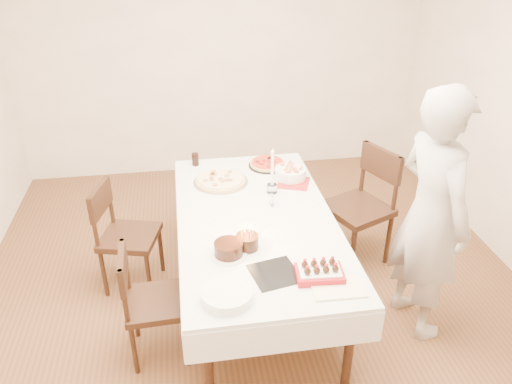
{
  "coord_description": "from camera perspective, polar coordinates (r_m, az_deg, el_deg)",
  "views": [
    {
      "loc": [
        -0.49,
        -3.0,
        2.69
      ],
      "look_at": [
        0.01,
        0.07,
        0.97
      ],
      "focal_mm": 35.0,
      "sensor_mm": 36.0,
      "label": 1
    }
  ],
  "objects": [
    {
      "name": "floor",
      "position": [
        4.06,
        0.09,
        -12.5
      ],
      "size": [
        5.0,
        5.0,
        0.0
      ],
      "primitive_type": "plane",
      "color": "#56331D",
      "rests_on": "ground"
    },
    {
      "name": "wall_back",
      "position": [
        5.69,
        -4.05,
        15.27
      ],
      "size": [
        4.5,
        0.04,
        2.7
      ],
      "primitive_type": "cube",
      "color": "#F3E2CC",
      "rests_on": "floor"
    },
    {
      "name": "dining_table",
      "position": [
        3.88,
        0.0,
        -7.66
      ],
      "size": [
        1.49,
        2.31,
        0.75
      ],
      "primitive_type": "cube",
      "rotation": [
        0.0,
        0.0,
        -0.17
      ],
      "color": "silver",
      "rests_on": "floor"
    },
    {
      "name": "chair_right_savory",
      "position": [
        4.32,
        11.51,
        -1.9
      ],
      "size": [
        0.69,
        0.69,
        1.03
      ],
      "primitive_type": null,
      "rotation": [
        0.0,
        0.0,
        0.41
      ],
      "color": "#321D10",
      "rests_on": "floor"
    },
    {
      "name": "chair_left_savory",
      "position": [
        4.11,
        -14.23,
        -5.01
      ],
      "size": [
        0.57,
        0.57,
        0.91
      ],
      "primitive_type": null,
      "rotation": [
        0.0,
        0.0,
        2.89
      ],
      "color": "#321D10",
      "rests_on": "floor"
    },
    {
      "name": "chair_left_dessert",
      "position": [
        3.47,
        -11.26,
        -12.28
      ],
      "size": [
        0.46,
        0.46,
        0.86
      ],
      "primitive_type": null,
      "rotation": [
        0.0,
        0.0,
        3.18
      ],
      "color": "#321D10",
      "rests_on": "floor"
    },
    {
      "name": "person",
      "position": [
        3.57,
        19.35,
        -2.6
      ],
      "size": [
        0.56,
        0.74,
        1.83
      ],
      "primitive_type": "imported",
      "rotation": [
        0.0,
        0.0,
        1.77
      ],
      "color": "#B3ADA9",
      "rests_on": "floor"
    },
    {
      "name": "pizza_white",
      "position": [
        4.14,
        -4.06,
        1.32
      ],
      "size": [
        0.49,
        0.49,
        0.04
      ],
      "primitive_type": "cylinder",
      "rotation": [
        0.0,
        0.0,
        -0.08
      ],
      "color": "beige",
      "rests_on": "dining_table"
    },
    {
      "name": "pizza_pepperoni",
      "position": [
        4.42,
        1.33,
        3.25
      ],
      "size": [
        0.43,
        0.43,
        0.04
      ],
      "primitive_type": "cylinder",
      "rotation": [
        0.0,
        0.0,
        -0.32
      ],
      "color": "red",
      "rests_on": "dining_table"
    },
    {
      "name": "red_placemat",
      "position": [
        4.15,
        4.31,
        1.04
      ],
      "size": [
        0.32,
        0.32,
        0.01
      ],
      "primitive_type": "cube",
      "rotation": [
        0.0,
        0.0,
        -0.37
      ],
      "color": "#B21E1E",
      "rests_on": "dining_table"
    },
    {
      "name": "pasta_bowl",
      "position": [
        4.2,
        3.95,
        2.18
      ],
      "size": [
        0.33,
        0.33,
        0.08
      ],
      "primitive_type": "cylinder",
      "rotation": [
        0.0,
        0.0,
        -0.33
      ],
      "color": "white",
      "rests_on": "dining_table"
    },
    {
      "name": "taper_candle",
      "position": [
        3.91,
        1.88,
        2.42
      ],
      "size": [
        0.09,
        0.09,
        0.38
      ],
      "primitive_type": "cylinder",
      "rotation": [
        0.0,
        0.0,
        0.14
      ],
      "color": "white",
      "rests_on": "dining_table"
    },
    {
      "name": "shaker_pair",
      "position": [
        3.8,
        1.88,
        -1.05
      ],
      "size": [
        0.08,
        0.08,
        0.08
      ],
      "primitive_type": null,
      "rotation": [
        0.0,
        0.0,
        -0.23
      ],
      "color": "white",
      "rests_on": "dining_table"
    },
    {
      "name": "cola_glass",
      "position": [
        4.45,
        -6.95,
        3.73
      ],
      "size": [
        0.08,
        0.08,
        0.11
      ],
      "primitive_type": "cylinder",
      "rotation": [
        0.0,
        0.0,
        0.35
      ],
      "color": "black",
      "rests_on": "dining_table"
    },
    {
      "name": "layer_cake",
      "position": [
        3.26,
        -3.16,
        -6.54
      ],
      "size": [
        0.28,
        0.28,
        0.1
      ],
      "primitive_type": "cylinder",
      "rotation": [
        0.0,
        0.0,
        0.18
      ],
      "color": "black",
      "rests_on": "dining_table"
    },
    {
      "name": "cake_board",
      "position": [
        3.13,
        2.16,
        -9.31
      ],
      "size": [
        0.34,
        0.34,
        0.01
      ],
      "primitive_type": "cube",
      "rotation": [
        0.0,
        0.0,
        0.21
      ],
      "color": "black",
      "rests_on": "dining_table"
    },
    {
      "name": "birthday_cake",
      "position": [
        3.3,
        -1.02,
        -5.16
      ],
      "size": [
        0.19,
        0.19,
        0.15
      ],
      "primitive_type": "cylinder",
      "rotation": [
        0.0,
        0.0,
        0.3
      ],
      "color": "#3A1F0F",
      "rests_on": "dining_table"
    },
    {
      "name": "strawberry_box",
      "position": [
        3.11,
        7.27,
        -9.1
      ],
      "size": [
        0.3,
        0.22,
        0.07
      ],
      "primitive_type": null,
      "rotation": [
        0.0,
        0.0,
        -0.08
      ],
      "color": "maroon",
      "rests_on": "dining_table"
    },
    {
      "name": "box_lid",
      "position": [
        3.06,
        9.3,
        -10.83
      ],
      "size": [
        0.32,
        0.22,
        0.03
      ],
      "primitive_type": "cube",
      "rotation": [
        0.0,
        0.0,
        -0.04
      ],
      "color": "beige",
      "rests_on": "dining_table"
    },
    {
      "name": "plate_stack",
      "position": [
        2.94,
        -3.33,
        -11.62
      ],
      "size": [
        0.36,
        0.36,
        0.06
      ],
      "primitive_type": "cylinder",
      "rotation": [
        0.0,
        0.0,
        -0.23
      ],
      "color": "white",
      "rests_on": "dining_table"
    },
    {
      "name": "china_plate",
      "position": [
        3.0,
        -3.56,
        -11.17
      ],
      "size": [
        0.26,
        0.26,
        0.01
      ],
      "primitive_type": "cylinder",
      "rotation": [
        0.0,
        0.0,
        0.06
      ],
      "color": "white",
      "rests_on": "dining_table"
    }
  ]
}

